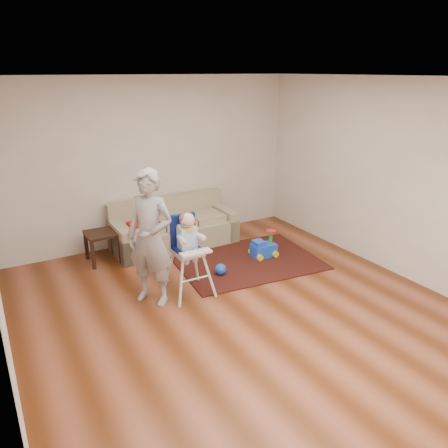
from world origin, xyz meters
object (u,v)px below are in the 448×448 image
sofa (175,224)px  adult (150,238)px  toy_ball (221,269)px  high_chair (188,256)px  side_table (103,247)px  ride_on_toy (264,244)px

sofa → adult: adult is taller
toy_ball → high_chair: bearing=-157.5°
adult → sofa: bearing=110.0°
side_table → high_chair: high_chair is taller
side_table → toy_ball: size_ratio=2.91×
side_table → adult: (0.22, -1.51, 0.61)m
toy_ball → ride_on_toy: bearing=14.8°
sofa → adult: 1.87m
high_chair → side_table: bearing=113.9°
adult → high_chair: bearing=45.0°
ride_on_toy → high_chair: bearing=-159.2°
sofa → side_table: (-1.19, -0.01, -0.15)m
sofa → ride_on_toy: 1.50m
sofa → toy_ball: size_ratio=12.51×
adult → toy_ball: bearing=62.5°
ride_on_toy → toy_ball: (-0.90, -0.24, -0.12)m
side_table → ride_on_toy: size_ratio=1.15×
ride_on_toy → toy_ball: bearing=-162.4°
sofa → adult: bearing=-122.9°
ride_on_toy → toy_ball: 0.94m
side_table → toy_ball: 1.86m
high_chair → adult: (-0.47, 0.06, 0.31)m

